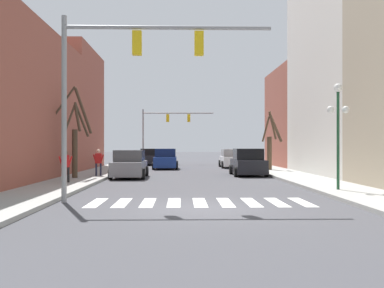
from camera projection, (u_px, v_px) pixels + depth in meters
ground_plane at (202, 208)px, 14.17m from camera, size 240.00×240.00×0.00m
building_row_left at (4, 105)px, 25.65m from camera, size 6.00×33.60×9.84m
building_row_right at (376, 80)px, 26.24m from camera, size 6.00×36.69×13.59m
crosswalk_stripes at (200, 202)px, 15.65m from camera, size 7.65×2.60×0.01m
traffic_signal_near at (125, 66)px, 15.72m from camera, size 7.35×0.28×6.54m
traffic_signal_far at (165, 124)px, 48.56m from camera, size 7.71×0.28×5.90m
street_lamp_right_corner at (338, 115)px, 18.77m from camera, size 0.95×0.36×4.44m
car_parked_right_far at (166, 159)px, 38.04m from camera, size 2.10×4.47×1.72m
car_parked_right_near at (129, 165)px, 27.53m from camera, size 2.11×4.47×1.71m
car_parked_right_mid at (231, 159)px, 40.23m from camera, size 2.00×4.63×1.65m
car_driving_toward_lane at (150, 157)px, 45.63m from camera, size 2.20×4.51×1.66m
car_driving_away_lane at (248, 163)px, 29.71m from camera, size 2.16×4.38×1.78m
pedestrian_near_right_corner at (98, 160)px, 27.18m from camera, size 0.69×0.23×1.60m
pedestrian_waiting_at_curb at (66, 163)px, 22.36m from camera, size 0.69×0.30×1.60m
street_tree_right_mid at (75, 135)px, 25.60m from camera, size 2.57×2.28×5.23m
street_tree_right_near at (271, 143)px, 34.01m from camera, size 1.08×2.67×4.47m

